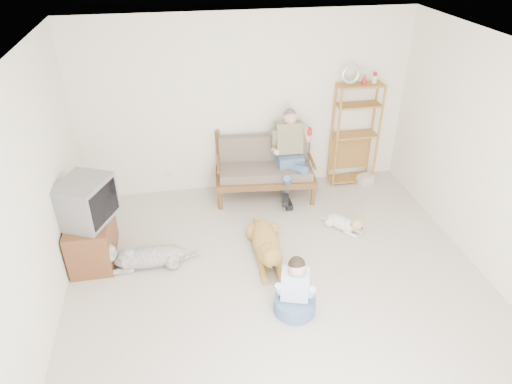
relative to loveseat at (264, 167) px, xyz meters
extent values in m
plane|color=silver|center=(-0.22, -2.39, -0.49)|extent=(5.50, 5.50, 0.00)
plane|color=silver|center=(-0.22, -2.39, 2.21)|extent=(5.50, 5.50, 0.00)
plane|color=silver|center=(-0.22, 0.36, 0.86)|extent=(5.00, 0.00, 5.00)
plane|color=silver|center=(-2.72, -2.39, 0.86)|extent=(0.00, 5.50, 5.50)
cube|color=brown|center=(0.00, -0.07, -0.14)|extent=(1.56, 0.85, 0.10)
cube|color=#6D5F53|center=(0.00, -0.07, -0.02)|extent=(1.43, 0.74, 0.13)
cube|color=#6D5F53|center=(0.00, 0.17, 0.21)|extent=(1.39, 0.26, 0.45)
cylinder|color=brown|center=(0.00, 0.23, 0.41)|extent=(1.40, 0.19, 0.05)
cylinder|color=brown|center=(-0.70, -0.37, -0.34)|extent=(0.07, 0.07, 0.30)
cylinder|color=brown|center=(-0.70, 0.23, -0.01)|extent=(0.07, 0.07, 0.95)
cylinder|color=brown|center=(0.70, -0.37, -0.34)|extent=(0.07, 0.07, 0.30)
cylinder|color=brown|center=(0.70, 0.23, -0.01)|extent=(0.07, 0.07, 0.95)
cube|color=#4A6089|center=(0.38, -0.06, 0.11)|extent=(0.38, 0.36, 0.19)
cube|color=#837C5B|center=(0.38, 0.04, 0.44)|extent=(0.40, 0.27, 0.50)
sphere|color=tan|center=(0.38, 0.01, 0.77)|extent=(0.20, 0.20, 0.20)
sphere|color=#534E4A|center=(0.38, 0.03, 0.81)|extent=(0.18, 0.18, 0.18)
cylinder|color=#B61318|center=(0.63, -0.17, 0.60)|extent=(0.07, 0.07, 0.09)
cube|color=#A36C33|center=(1.49, 0.16, 1.14)|extent=(0.69, 0.28, 0.03)
torus|color=silver|center=(1.30, 0.16, 1.31)|extent=(0.29, 0.05, 0.29)
cone|color=#B61318|center=(1.53, 0.16, 1.24)|extent=(0.09, 0.09, 0.15)
cylinder|color=#A36C33|center=(1.15, 0.03, 0.34)|extent=(0.04, 0.04, 1.64)
cylinder|color=#A36C33|center=(1.15, 0.29, 0.34)|extent=(0.04, 0.04, 1.64)
cylinder|color=#A36C33|center=(1.82, 0.03, 0.34)|extent=(0.04, 0.04, 1.64)
cylinder|color=#A36C33|center=(1.82, 0.29, 0.34)|extent=(0.04, 0.04, 1.64)
cube|color=silver|center=(1.70, 0.03, -0.41)|extent=(0.28, 0.23, 0.15)
cube|color=brown|center=(-2.44, -1.14, -0.19)|extent=(0.50, 0.90, 0.60)
cube|color=brown|center=(-2.68, -1.36, -0.19)|extent=(0.02, 0.40, 0.50)
cube|color=brown|center=(-2.68, -0.92, -0.19)|extent=(0.02, 0.40, 0.50)
cube|color=slate|center=(-2.42, -1.17, 0.38)|extent=(0.74, 0.80, 0.54)
cube|color=black|center=(-2.18, -1.28, 0.38)|extent=(0.25, 0.51, 0.43)
cube|color=silver|center=(-1.47, 0.35, -0.19)|extent=(0.12, 0.02, 0.08)
ellipsoid|color=gold|center=(-0.26, -1.41, -0.33)|extent=(0.39, 0.98, 0.30)
sphere|color=gold|center=(-0.28, -1.70, -0.31)|extent=(0.30, 0.30, 0.30)
sphere|color=gold|center=(-0.29, -1.94, -0.18)|extent=(0.24, 0.24, 0.24)
ellipsoid|color=gold|center=(-0.29, -2.05, -0.21)|extent=(0.11, 0.18, 0.09)
cylinder|color=gold|center=(-0.24, -0.93, -0.42)|extent=(0.16, 0.38, 0.05)
ellipsoid|color=gold|center=(-0.37, -1.92, -0.18)|extent=(0.06, 0.08, 0.12)
ellipsoid|color=gold|center=(-0.20, -1.92, -0.18)|extent=(0.06, 0.08, 0.12)
ellipsoid|color=silver|center=(-1.74, -1.44, -0.35)|extent=(0.91, 0.33, 0.27)
sphere|color=silver|center=(-2.01, -1.44, -0.33)|extent=(0.27, 0.27, 0.27)
sphere|color=silver|center=(-2.23, -1.45, -0.22)|extent=(0.23, 0.23, 0.23)
ellipsoid|color=silver|center=(-2.33, -1.45, -0.24)|extent=(0.17, 0.11, 0.09)
cylinder|color=silver|center=(-1.29, -1.42, -0.43)|extent=(0.35, 0.17, 0.04)
ellipsoid|color=silver|center=(-2.21, -1.37, -0.22)|extent=(0.07, 0.05, 0.12)
ellipsoid|color=silver|center=(-2.21, -1.53, -0.22)|extent=(0.07, 0.05, 0.12)
ellipsoid|color=silver|center=(0.88, -1.10, -0.39)|extent=(0.44, 0.49, 0.18)
sphere|color=silver|center=(0.96, -1.21, -0.38)|extent=(0.18, 0.18, 0.18)
sphere|color=tan|center=(1.03, -1.30, -0.30)|extent=(0.16, 0.16, 0.16)
ellipsoid|color=tan|center=(1.08, -1.36, -0.32)|extent=(0.13, 0.14, 0.06)
cylinder|color=silver|center=(0.74, -0.91, -0.45)|extent=(0.17, 0.12, 0.03)
cone|color=tan|center=(0.98, -1.32, -0.25)|extent=(0.05, 0.05, 0.06)
cone|color=tan|center=(1.07, -1.25, -0.25)|extent=(0.05, 0.05, 0.06)
torus|color=#B61318|center=(1.02, -1.28, -0.32)|extent=(0.15, 0.15, 0.02)
cylinder|color=#4A6089|center=(-0.15, -2.51, -0.40)|extent=(0.47, 0.47, 0.17)
cube|color=white|center=(-0.15, -2.48, -0.12)|extent=(0.34, 0.28, 0.36)
sphere|color=tan|center=(-0.15, -2.51, 0.13)|extent=(0.19, 0.19, 0.19)
sphere|color=black|center=(-0.15, -2.50, 0.17)|extent=(0.18, 0.18, 0.18)
camera|label=1|loc=(-1.24, -6.04, 3.29)|focal=32.00mm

